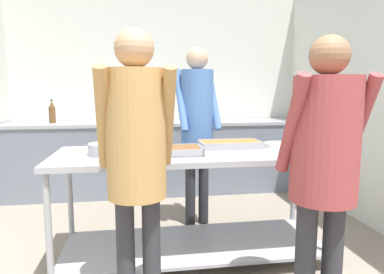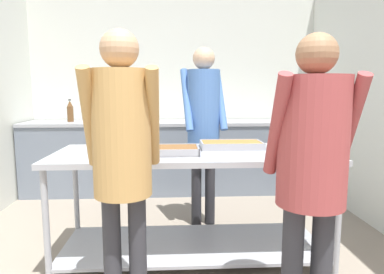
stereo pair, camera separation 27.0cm
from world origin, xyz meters
name	(u,v)px [view 2 (the right image)]	position (x,y,z in m)	size (l,w,h in m)	color
wall_rear	(174,91)	(0.00, 3.83, 1.32)	(4.00, 0.06, 2.65)	silver
back_counter	(175,156)	(0.00, 3.46, 0.47)	(3.84, 0.65, 0.93)	slate
serving_counter	(193,187)	(0.13, 1.56, 0.59)	(2.09, 0.81, 0.87)	#9EA0A8
sauce_pan	(106,147)	(-0.52, 1.54, 0.91)	(0.40, 0.26, 0.08)	#9EA0A8
serving_tray_roast	(168,151)	(-0.06, 1.48, 0.89)	(0.46, 0.28, 0.05)	#9EA0A8
serving_tray_vegetables	(231,145)	(0.45, 1.71, 0.89)	(0.50, 0.27, 0.05)	#9EA0A8
plate_stack	(282,146)	(0.86, 1.66, 0.89)	(0.25, 0.25, 0.04)	white
guest_serving_left	(122,145)	(-0.30, 0.87, 1.03)	(0.43, 0.33, 1.66)	#2D2D33
guest_serving_right	(312,156)	(0.71, 0.70, 1.00)	(0.46, 0.36, 1.62)	#2D2D33
cook_behind_counter	(204,116)	(0.28, 2.27, 1.09)	(0.46, 0.40, 1.74)	#2D2D33
water_bottle	(70,111)	(-1.34, 3.47, 1.07)	(0.08, 0.08, 0.29)	brown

